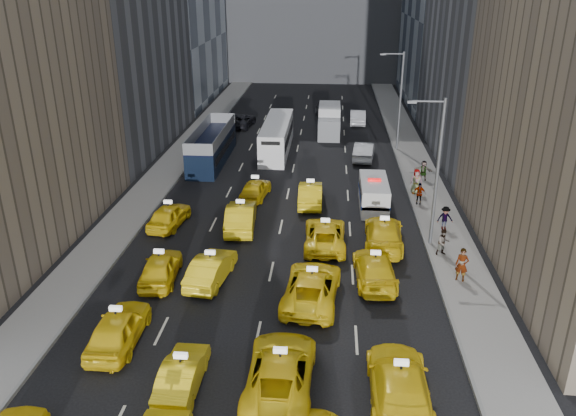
% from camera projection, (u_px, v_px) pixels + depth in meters
% --- Properties ---
extents(ground, '(160.00, 160.00, 0.00)m').
position_uv_depth(ground, '(252.00, 363.00, 23.84)').
color(ground, black).
rests_on(ground, ground).
extents(sidewalk_west, '(3.00, 90.00, 0.15)m').
position_uv_depth(sidewalk_west, '(169.00, 168.00, 47.56)').
color(sidewalk_west, gray).
rests_on(sidewalk_west, ground).
extents(sidewalk_east, '(3.00, 90.00, 0.15)m').
position_uv_depth(sidewalk_east, '(420.00, 174.00, 46.07)').
color(sidewalk_east, gray).
rests_on(sidewalk_east, ground).
extents(curb_west, '(0.15, 90.00, 0.18)m').
position_uv_depth(curb_west, '(186.00, 168.00, 47.45)').
color(curb_west, slate).
rests_on(curb_west, ground).
extents(curb_east, '(0.15, 90.00, 0.18)m').
position_uv_depth(curb_east, '(402.00, 174.00, 46.17)').
color(curb_east, slate).
rests_on(curb_east, ground).
extents(streetlight_near, '(2.15, 0.22, 9.00)m').
position_uv_depth(streetlight_near, '(436.00, 169.00, 32.33)').
color(streetlight_near, '#595B60').
rests_on(streetlight_near, ground).
extents(streetlight_far, '(2.15, 0.22, 9.00)m').
position_uv_depth(streetlight_far, '(399.00, 98.00, 50.74)').
color(streetlight_far, '#595B60').
rests_on(streetlight_far, ground).
extents(taxi_4, '(1.93, 4.70, 1.59)m').
position_uv_depth(taxi_4, '(118.00, 328.00, 24.83)').
color(taxi_4, yellow).
rests_on(taxi_4, ground).
extents(taxi_5, '(1.45, 4.07, 1.34)m').
position_uv_depth(taxi_5, '(182.00, 374.00, 22.18)').
color(taxi_5, yellow).
rests_on(taxi_5, ground).
extents(taxi_6, '(2.72, 5.72, 1.58)m').
position_uv_depth(taxi_6, '(280.00, 371.00, 22.15)').
color(taxi_6, yellow).
rests_on(taxi_6, ground).
extents(taxi_7, '(2.31, 5.65, 1.64)m').
position_uv_depth(taxi_7, '(399.00, 385.00, 21.37)').
color(taxi_7, yellow).
rests_on(taxi_7, ground).
extents(taxi_8, '(2.10, 4.54, 1.51)m').
position_uv_depth(taxi_8, '(160.00, 267.00, 30.05)').
color(taxi_8, yellow).
rests_on(taxi_8, ground).
extents(taxi_9, '(2.19, 4.72, 1.50)m').
position_uv_depth(taxi_9, '(211.00, 268.00, 29.96)').
color(taxi_9, yellow).
rests_on(taxi_9, ground).
extents(taxi_10, '(3.09, 5.87, 1.58)m').
position_uv_depth(taxi_10, '(312.00, 287.00, 28.15)').
color(taxi_10, yellow).
rests_on(taxi_10, ground).
extents(taxi_11, '(2.32, 5.19, 1.48)m').
position_uv_depth(taxi_11, '(375.00, 269.00, 29.98)').
color(taxi_11, yellow).
rests_on(taxi_11, ground).
extents(taxi_12, '(2.24, 4.51, 1.48)m').
position_uv_depth(taxi_12, '(169.00, 215.00, 36.57)').
color(taxi_12, yellow).
rests_on(taxi_12, ground).
extents(taxi_13, '(2.17, 5.21, 1.68)m').
position_uv_depth(taxi_13, '(241.00, 216.00, 36.17)').
color(taxi_13, yellow).
rests_on(taxi_13, ground).
extents(taxi_14, '(2.49, 5.30, 1.46)m').
position_uv_depth(taxi_14, '(325.00, 235.00, 33.90)').
color(taxi_14, yellow).
rests_on(taxi_14, ground).
extents(taxi_15, '(2.56, 5.66, 1.61)m').
position_uv_depth(taxi_15, '(384.00, 234.00, 33.87)').
color(taxi_15, yellow).
rests_on(taxi_15, ground).
extents(taxi_16, '(2.21, 4.34, 1.42)m').
position_uv_depth(taxi_16, '(255.00, 189.00, 41.22)').
color(taxi_16, yellow).
rests_on(taxi_16, ground).
extents(taxi_17, '(1.77, 4.78, 1.56)m').
position_uv_depth(taxi_17, '(310.00, 194.00, 40.05)').
color(taxi_17, yellow).
rests_on(taxi_17, ground).
extents(nypd_van, '(2.56, 5.15, 2.12)m').
position_uv_depth(nypd_van, '(374.00, 194.00, 39.45)').
color(nypd_van, silver).
rests_on(nypd_van, ground).
extents(double_decker, '(3.01, 10.66, 3.06)m').
position_uv_depth(double_decker, '(212.00, 145.00, 48.97)').
color(double_decker, black).
rests_on(double_decker, ground).
extents(city_bus, '(2.46, 10.91, 2.81)m').
position_uv_depth(city_bus, '(277.00, 137.00, 51.87)').
color(city_bus, white).
rests_on(city_bus, ground).
extents(box_truck, '(2.87, 6.54, 2.89)m').
position_uv_depth(box_truck, '(329.00, 121.00, 57.36)').
color(box_truck, silver).
rests_on(box_truck, ground).
extents(misc_car_0, '(2.22, 4.96, 1.58)m').
position_uv_depth(misc_car_0, '(364.00, 151.00, 49.77)').
color(misc_car_0, '#A4A6AB').
rests_on(misc_car_0, ground).
extents(misc_car_1, '(2.87, 5.14, 1.36)m').
position_uv_depth(misc_car_1, '(242.00, 120.00, 60.59)').
color(misc_car_1, black).
rests_on(misc_car_1, ground).
extents(misc_car_2, '(2.36, 4.91, 1.38)m').
position_uv_depth(misc_car_2, '(325.00, 106.00, 67.15)').
color(misc_car_2, slate).
rests_on(misc_car_2, ground).
extents(misc_car_3, '(1.74, 3.98, 1.33)m').
position_uv_depth(misc_car_3, '(280.00, 115.00, 62.84)').
color(misc_car_3, black).
rests_on(misc_car_3, ground).
extents(misc_car_4, '(1.79, 4.79, 1.56)m').
position_uv_depth(misc_car_4, '(358.00, 117.00, 61.80)').
color(misc_car_4, '#ADAFB5').
rests_on(misc_car_4, ground).
extents(pedestrian_0, '(0.79, 0.66, 1.86)m').
position_uv_depth(pedestrian_0, '(462.00, 265.00, 29.65)').
color(pedestrian_0, gray).
rests_on(pedestrian_0, sidewalk_east).
extents(pedestrian_1, '(0.85, 0.59, 1.58)m').
position_uv_depth(pedestrian_1, '(443.00, 242.00, 32.46)').
color(pedestrian_1, gray).
rests_on(pedestrian_1, sidewalk_east).
extents(pedestrian_2, '(1.06, 0.54, 1.58)m').
position_uv_depth(pedestrian_2, '(445.00, 218.00, 35.66)').
color(pedestrian_2, gray).
rests_on(pedestrian_2, sidewalk_east).
extents(pedestrian_3, '(0.97, 0.56, 1.57)m').
position_uv_depth(pedestrian_3, '(419.00, 193.00, 39.70)').
color(pedestrian_3, gray).
rests_on(pedestrian_3, sidewalk_east).
extents(pedestrian_4, '(0.93, 0.54, 1.87)m').
position_uv_depth(pedestrian_4, '(416.00, 181.00, 41.60)').
color(pedestrian_4, gray).
rests_on(pedestrian_4, sidewalk_east).
extents(pedestrian_5, '(1.52, 0.96, 1.59)m').
position_uv_depth(pedestrian_5, '(423.00, 170.00, 44.33)').
color(pedestrian_5, gray).
rests_on(pedestrian_5, sidewalk_east).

